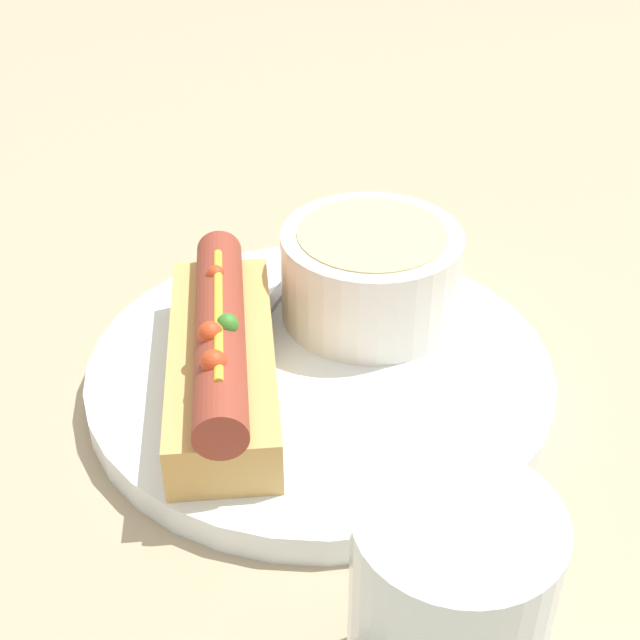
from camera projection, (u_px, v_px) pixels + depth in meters
The scene contains 6 objects.
ground_plane at pixel (320, 385), 0.54m from camera, with size 4.00×4.00×0.00m, color tan.
dinner_plate at pixel (320, 373), 0.53m from camera, with size 0.27×0.27×0.02m.
hot_dog at pixel (223, 357), 0.49m from camera, with size 0.18×0.11×0.06m.
soup_bowl at pixel (371, 270), 0.55m from camera, with size 0.11×0.11×0.06m.
spoon at pixel (289, 279), 0.59m from camera, with size 0.12×0.12×0.01m.
drinking_glass at pixel (448, 612), 0.34m from camera, with size 0.08×0.08×0.10m.
Camera 1 is at (0.38, -0.17, 0.34)m, focal length 50.00 mm.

